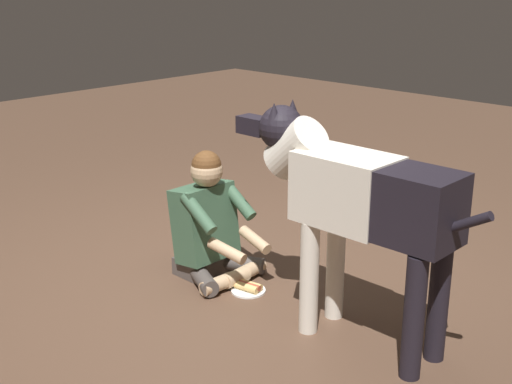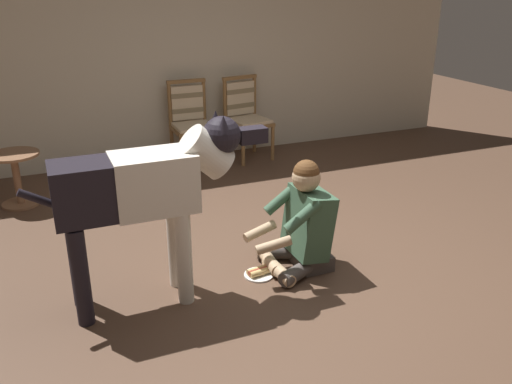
# 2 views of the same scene
# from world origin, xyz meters

# --- Properties ---
(ground_plane) EXTENTS (14.01, 14.01, 0.00)m
(ground_plane) POSITION_xyz_m (0.00, 0.00, 0.00)
(ground_plane) COLOR brown
(person_sitting_on_floor) EXTENTS (0.63, 0.58, 0.86)m
(person_sitting_on_floor) POSITION_xyz_m (0.04, 0.08, 0.35)
(person_sitting_on_floor) COLOR #4A433F
(person_sitting_on_floor) RESTS_ON ground
(large_dog) EXTENTS (1.59, 0.35, 1.26)m
(large_dog) POSITION_xyz_m (-1.10, 0.08, 0.81)
(large_dog) COLOR silver
(large_dog) RESTS_ON ground
(hot_dog_on_plate) EXTENTS (0.22, 0.22, 0.06)m
(hot_dog_on_plate) POSITION_xyz_m (-0.31, 0.08, 0.03)
(hot_dog_on_plate) COLOR white
(hot_dog_on_plate) RESTS_ON ground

